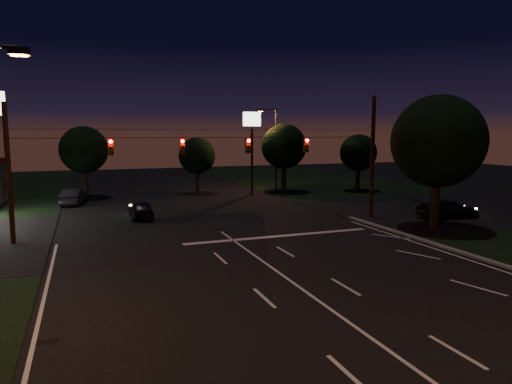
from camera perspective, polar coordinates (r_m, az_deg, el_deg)
name	(u,v)px	position (r m, az deg, el deg)	size (l,w,h in m)	color
ground	(332,310)	(17.00, 9.45, -14.38)	(140.00, 140.00, 0.00)	black
cross_street_right	(444,209)	(41.26, 22.47, -1.96)	(20.00, 16.00, 0.02)	black
stop_bar	(280,236)	(28.13, 2.96, -5.52)	(12.00, 0.50, 0.01)	silver
utility_pole_right	(370,217)	(35.49, 14.09, -3.05)	(0.30, 0.30, 9.00)	black
utility_pole_left	(14,244)	(29.56, -28.04, -5.77)	(0.28, 0.28, 8.00)	black
signal_span	(216,145)	(29.70, -5.02, 5.84)	(24.00, 0.40, 1.56)	black
pole_sign_right	(252,134)	(46.47, -0.51, 7.30)	(1.80, 0.30, 8.40)	black
street_light_right_far	(274,143)	(49.53, 2.22, 6.15)	(2.20, 0.35, 9.00)	black
tree_right_near	(436,142)	(32.10, 21.61, 5.78)	(6.00, 6.00, 8.76)	black
tree_far_b	(84,150)	(47.77, -20.69, 4.88)	(4.60, 4.60, 6.98)	black
tree_far_c	(197,156)	(48.07, -7.40, 4.45)	(3.80, 3.80, 5.86)	black
tree_far_d	(284,147)	(49.06, 3.46, 5.64)	(4.80, 4.80, 7.30)	black
tree_far_e	(358,153)	(51.15, 12.63, 4.75)	(4.00, 4.00, 6.18)	black
car_oncoming_a	(141,209)	(34.82, -14.17, -2.13)	(1.59, 3.94, 1.34)	black
car_oncoming_b	(74,197)	(43.41, -21.79, -0.53)	(1.52, 4.36, 1.44)	black
car_cross	(448,209)	(36.71, 22.85, -1.98)	(1.94, 4.77, 1.38)	black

